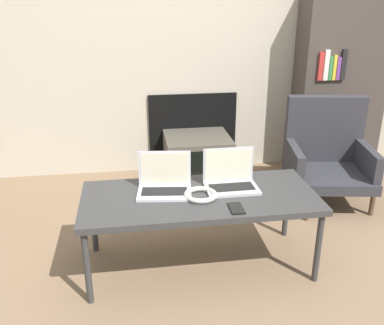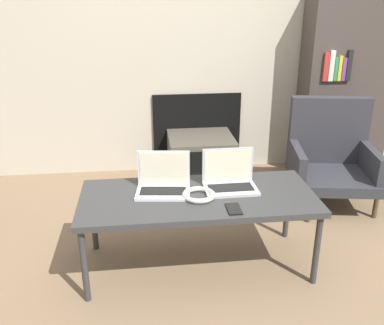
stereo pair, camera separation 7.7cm
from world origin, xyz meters
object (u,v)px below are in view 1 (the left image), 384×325
Objects in this scene: laptop_right at (230,179)px; phone at (236,208)px; tv at (197,158)px; laptop_left at (164,183)px; armchair at (327,152)px; headphones at (200,195)px.

phone is (-0.03, -0.28, -0.05)m from laptop_right.
laptop_right is 1.25m from tv.
laptop_left is 0.41× the size of armchair.
armchair reaches higher than tv.
laptop_left is 1.31m from tv.
armchair is (1.15, 0.80, -0.10)m from headphones.
headphones is at bearing -152.03° from laptop_right.
laptop_left is at bearing -142.86° from armchair.
laptop_right is at bearing 7.08° from laptop_left.
laptop_left is at bearing -107.99° from tv.
phone is 0.16× the size of armchair.
tv is at bearing 89.56° from laptop_right.
laptop_left is 0.40m from laptop_right.
tv is at bearing 88.91° from phone.
tv is 1.10m from armchair.
armchair is at bearing 44.87° from phone.
tv is at bearing 161.35° from armchair.
phone is 1.52m from tv.
laptop_right is at bearing -89.83° from tv.
headphones is 1.47× the size of phone.
headphones is (0.19, -0.11, -0.04)m from laptop_left.
headphones is at bearing -98.65° from tv.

